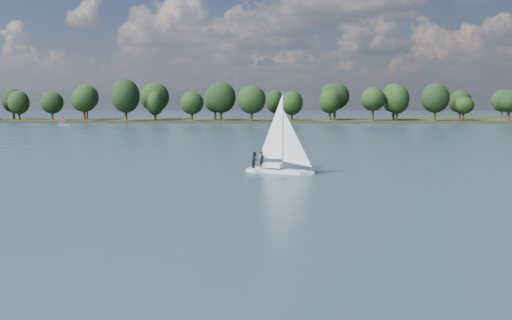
# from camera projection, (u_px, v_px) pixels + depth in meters

# --- Properties ---
(ground) EXTENTS (700.00, 700.00, 0.00)m
(ground) POSITION_uv_depth(u_px,v_px,m) (307.00, 142.00, 113.04)
(ground) COLOR #233342
(ground) RESTS_ON ground
(far_shore) EXTENTS (660.00, 40.00, 1.50)m
(far_shore) POSITION_uv_depth(u_px,v_px,m) (291.00, 121.00, 224.37)
(far_shore) COLOR black
(far_shore) RESTS_ON ground
(sailboat) EXTENTS (7.41, 4.83, 9.51)m
(sailboat) POSITION_uv_depth(u_px,v_px,m) (277.00, 149.00, 63.84)
(sailboat) COLOR silver
(sailboat) RESTS_ON ground
(dinghy_pink) EXTENTS (3.33, 2.85, 5.09)m
(dinghy_pink) POSITION_uv_depth(u_px,v_px,m) (64.00, 122.00, 186.84)
(dinghy_pink) COLOR silver
(dinghy_pink) RESTS_ON ground
(treeline) EXTENTS (561.89, 73.88, 17.74)m
(treeline) POSITION_uv_depth(u_px,v_px,m) (228.00, 101.00, 221.28)
(treeline) COLOR black
(treeline) RESTS_ON ground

